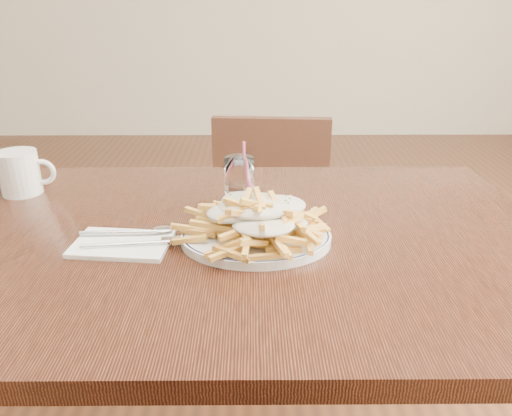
{
  "coord_description": "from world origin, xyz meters",
  "views": [
    {
      "loc": [
        0.02,
        -0.87,
        1.18
      ],
      "look_at": [
        0.02,
        -0.04,
        0.82
      ],
      "focal_mm": 35.0,
      "sensor_mm": 36.0,
      "label": 1
    }
  ],
  "objects_px": {
    "water_glass": "(239,183)",
    "coffee_mug": "(21,173)",
    "fries_plate": "(256,237)",
    "loaded_fries": "(256,213)",
    "chair_far": "(271,209)",
    "table": "(245,268)"
  },
  "relations": [
    {
      "from": "water_glass",
      "to": "coffee_mug",
      "type": "xyz_separation_m",
      "value": [
        -0.51,
        0.06,
        0.0
      ]
    },
    {
      "from": "fries_plate",
      "to": "water_glass",
      "type": "xyz_separation_m",
      "value": [
        -0.04,
        0.19,
        0.04
      ]
    },
    {
      "from": "loaded_fries",
      "to": "water_glass",
      "type": "distance_m",
      "value": 0.2
    },
    {
      "from": "chair_far",
      "to": "coffee_mug",
      "type": "height_order",
      "value": "coffee_mug"
    },
    {
      "from": "table",
      "to": "fries_plate",
      "type": "bearing_deg",
      "value": -58.38
    },
    {
      "from": "chair_far",
      "to": "loaded_fries",
      "type": "xyz_separation_m",
      "value": [
        -0.06,
        -0.81,
        0.35
      ]
    },
    {
      "from": "table",
      "to": "loaded_fries",
      "type": "height_order",
      "value": "loaded_fries"
    },
    {
      "from": "fries_plate",
      "to": "loaded_fries",
      "type": "height_order",
      "value": "loaded_fries"
    },
    {
      "from": "chair_far",
      "to": "coffee_mug",
      "type": "bearing_deg",
      "value": -137.42
    },
    {
      "from": "water_glass",
      "to": "loaded_fries",
      "type": "bearing_deg",
      "value": -79.65
    },
    {
      "from": "table",
      "to": "chair_far",
      "type": "xyz_separation_m",
      "value": [
        0.08,
        0.77,
        -0.21
      ]
    },
    {
      "from": "table",
      "to": "water_glass",
      "type": "xyz_separation_m",
      "value": [
        -0.01,
        0.16,
        0.12
      ]
    },
    {
      "from": "water_glass",
      "to": "coffee_mug",
      "type": "relative_size",
      "value": 1.12
    },
    {
      "from": "chair_far",
      "to": "loaded_fries",
      "type": "relative_size",
      "value": 3.03
    },
    {
      "from": "loaded_fries",
      "to": "water_glass",
      "type": "relative_size",
      "value": 1.9
    },
    {
      "from": "chair_far",
      "to": "coffee_mug",
      "type": "relative_size",
      "value": 6.43
    },
    {
      "from": "fries_plate",
      "to": "coffee_mug",
      "type": "relative_size",
      "value": 2.55
    },
    {
      "from": "table",
      "to": "water_glass",
      "type": "distance_m",
      "value": 0.2
    },
    {
      "from": "water_glass",
      "to": "coffee_mug",
      "type": "bearing_deg",
      "value": 173.02
    },
    {
      "from": "chair_far",
      "to": "water_glass",
      "type": "height_order",
      "value": "water_glass"
    },
    {
      "from": "table",
      "to": "loaded_fries",
      "type": "relative_size",
      "value": 4.43
    },
    {
      "from": "water_glass",
      "to": "table",
      "type": "bearing_deg",
      "value": -85.41
    }
  ]
}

